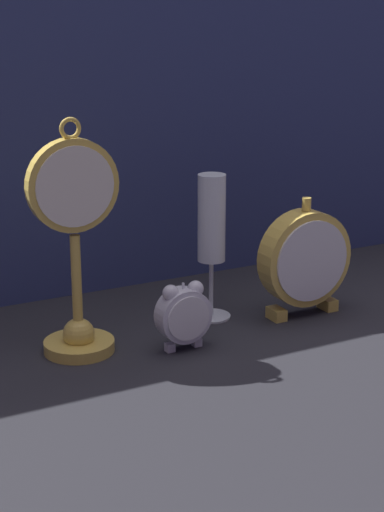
{
  "coord_description": "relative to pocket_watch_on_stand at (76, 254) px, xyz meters",
  "views": [
    {
      "loc": [
        -0.55,
        -0.96,
        0.48
      ],
      "look_at": [
        0.0,
        0.08,
        0.12
      ],
      "focal_mm": 60.0,
      "sensor_mm": 36.0,
      "label": 1
    }
  ],
  "objects": [
    {
      "name": "ground_plane",
      "position": [
        0.17,
        -0.09,
        -0.14
      ],
      "size": [
        4.0,
        4.0,
        0.0
      ],
      "primitive_type": "plane",
      "color": "#232328"
    },
    {
      "name": "champagne_flute",
      "position": [
        0.23,
        0.03,
        -0.0
      ],
      "size": [
        0.06,
        0.06,
        0.23
      ],
      "color": "silver",
      "rests_on": "ground_plane"
    },
    {
      "name": "fabric_backdrop_drape",
      "position": [
        0.17,
        0.23,
        0.14
      ],
      "size": [
        1.36,
        0.01,
        0.57
      ],
      "primitive_type": "cube",
      "color": "navy",
      "rests_on": "ground_plane"
    },
    {
      "name": "alarm_clock_twin_bell",
      "position": [
        0.13,
        -0.06,
        -0.09
      ],
      "size": [
        0.08,
        0.03,
        0.1
      ],
      "color": "silver",
      "rests_on": "ground_plane"
    },
    {
      "name": "mantel_clock_silver",
      "position": [
        0.36,
        -0.03,
        -0.05
      ],
      "size": [
        0.15,
        0.04,
        0.19
      ],
      "color": "gold",
      "rests_on": "ground_plane"
    },
    {
      "name": "pocket_watch_on_stand",
      "position": [
        0.0,
        0.0,
        0.0
      ],
      "size": [
        0.13,
        0.1,
        0.33
      ],
      "color": "gold",
      "rests_on": "ground_plane"
    }
  ]
}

